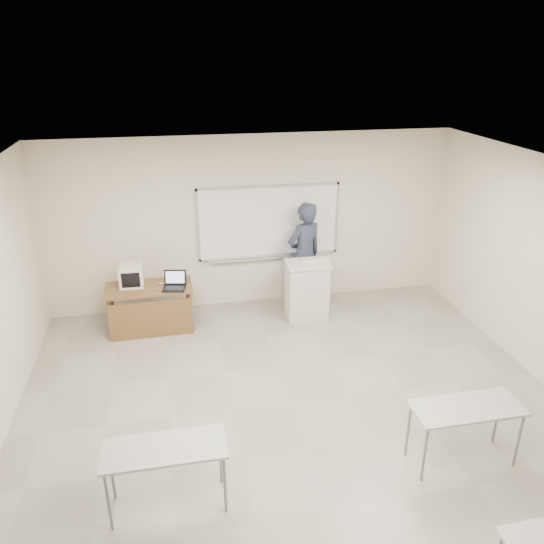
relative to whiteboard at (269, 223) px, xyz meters
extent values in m
cube|color=gray|center=(-0.30, -3.97, -1.49)|extent=(7.00, 8.00, 0.01)
cube|color=white|center=(0.00, 0.00, 0.02)|extent=(2.40, 0.03, 1.20)
cube|color=#B7BABC|center=(0.00, 0.00, 0.64)|extent=(2.48, 0.04, 0.04)
cube|color=#B7BABC|center=(0.00, 0.00, -0.60)|extent=(2.48, 0.04, 0.04)
cube|color=#B7BABC|center=(-1.22, 0.00, 0.02)|extent=(0.04, 0.04, 1.28)
cube|color=#B7BABC|center=(1.22, 0.00, 0.02)|extent=(0.04, 0.04, 1.28)
cube|color=#B7BABC|center=(0.00, -0.05, -0.64)|extent=(2.16, 0.07, 0.02)
cube|color=#ADAEA8|center=(-1.90, -4.47, -0.77)|extent=(1.20, 0.50, 0.03)
cylinder|color=slate|center=(-2.45, -4.67, -1.13)|extent=(0.03, 0.03, 0.70)
cylinder|color=slate|center=(-1.35, -4.67, -1.13)|extent=(0.03, 0.03, 0.70)
cylinder|color=slate|center=(-2.45, -4.27, -1.13)|extent=(0.03, 0.03, 0.70)
cylinder|color=slate|center=(-1.35, -4.27, -1.13)|extent=(0.03, 0.03, 0.70)
cube|color=#ADAEA8|center=(1.30, -4.47, -0.77)|extent=(1.20, 0.50, 0.03)
cylinder|color=slate|center=(0.75, -4.67, -1.13)|extent=(0.03, 0.03, 0.70)
cylinder|color=slate|center=(1.85, -4.67, -1.13)|extent=(0.03, 0.03, 0.70)
cylinder|color=slate|center=(0.75, -4.27, -1.13)|extent=(0.03, 0.03, 0.70)
cylinder|color=slate|center=(1.85, -4.27, -1.13)|extent=(0.03, 0.03, 0.70)
cube|color=brown|center=(-2.10, -0.67, -0.75)|extent=(1.37, 0.68, 0.04)
cube|color=brown|center=(-2.10, -0.99, -1.17)|extent=(1.30, 0.03, 0.63)
cylinder|color=#4D291C|center=(-2.72, -0.95, -1.12)|extent=(0.06, 0.06, 0.71)
cylinder|color=#4D291C|center=(-1.48, -0.95, -1.12)|extent=(0.06, 0.06, 0.71)
cylinder|color=#4D291C|center=(-2.72, -0.39, -1.12)|extent=(0.06, 0.06, 0.71)
cylinder|color=#4D291C|center=(-1.48, -0.39, -1.12)|extent=(0.06, 0.06, 0.71)
cube|color=beige|center=(0.50, -0.77, -1.00)|extent=(0.67, 0.48, 0.96)
cube|color=beige|center=(0.50, -0.77, -0.50)|extent=(0.71, 0.52, 0.04)
cube|color=beige|center=(-2.35, -0.52, -0.56)|extent=(0.36, 0.38, 0.34)
cube|color=beige|center=(-2.35, -0.73, -0.56)|extent=(0.37, 0.04, 0.35)
cube|color=black|center=(-2.35, -0.75, -0.56)|extent=(0.29, 0.01, 0.24)
cube|color=black|center=(-1.70, -0.85, -0.72)|extent=(0.35, 0.25, 0.02)
cube|color=black|center=(-1.70, -0.86, -0.71)|extent=(0.29, 0.15, 0.01)
cube|color=black|center=(-1.70, -0.69, -0.59)|extent=(0.35, 0.07, 0.24)
cube|color=#9AAADF|center=(-1.70, -0.70, -0.59)|extent=(0.30, 0.05, 0.18)
ellipsoid|color=#9EA0A5|center=(-1.90, -0.62, -0.71)|extent=(0.09, 0.07, 0.03)
cube|color=beige|center=(0.65, -0.69, -0.47)|extent=(0.48, 0.17, 0.03)
imported|color=black|center=(0.57, -0.30, -0.53)|extent=(0.82, 0.69, 1.90)
camera|label=1|loc=(-1.67, -8.63, 2.80)|focal=35.00mm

